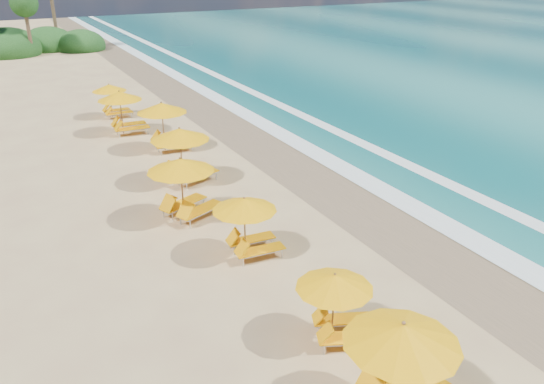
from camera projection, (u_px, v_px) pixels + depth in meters
ground at (272, 221)px, 20.34m from camera, size 160.00×160.00×0.00m
wet_sand at (359, 201)px, 22.04m from camera, size 4.00×160.00×0.01m
surf_foam at (411, 188)px, 23.19m from camera, size 4.00×160.00×0.01m
station_2 at (405, 360)px, 11.32m from camera, size 3.00×2.88×2.47m
station_3 at (339, 302)px, 13.67m from camera, size 2.60×2.57×2.00m
station_4 at (249, 222)px, 17.62m from camera, size 2.40×2.24×2.13m
station_5 at (186, 183)px, 20.08m from camera, size 3.26×3.23×2.50m
station_6 at (185, 151)px, 23.31m from camera, size 3.26×3.19×2.56m
station_7 at (167, 123)px, 27.30m from camera, size 2.83×2.65×2.53m
station_8 at (124, 109)px, 29.91m from camera, size 2.70×2.51×2.44m
station_9 at (113, 98)px, 33.06m from camera, size 2.24×2.06×2.09m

